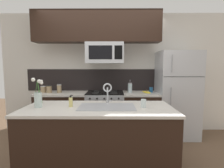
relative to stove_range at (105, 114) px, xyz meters
The scene contains 21 objects.
ground_plane 1.01m from the stove_range, 90.00° to the right, with size 10.00×10.00×0.00m, color brown.
rear_partition 0.97m from the stove_range, 51.72° to the left, with size 5.20×0.10×2.60m, color silver.
splash_band 0.76m from the stove_range, 90.00° to the left, with size 3.50×0.01×0.48m, color black.
back_counter_left 0.89m from the stove_range, behind, with size 1.05×0.65×0.91m.
back_counter_right 0.74m from the stove_range, ahead, with size 0.74×0.65×0.91m.
stove_range is the anchor object (origin of this frame).
microwave 1.26m from the stove_range, 89.84° to the right, with size 0.74×0.40×0.41m.
upper_cabinet_band 1.77m from the stove_range, 161.85° to the right, with size 2.49×0.34×0.60m, color black.
refrigerator 1.54m from the stove_range, ahead, with size 0.79×0.74×1.76m.
storage_jar_tall 1.39m from the stove_range, behind, with size 0.11×0.11×0.13m.
storage_jar_medium 1.28m from the stove_range, behind, with size 0.11×0.11×0.15m.
storage_jar_short 1.09m from the stove_range, behind, with size 0.09×0.09×0.17m.
banana_bunch 0.97m from the stove_range, ahead, with size 0.19×0.12×0.08m.
french_press 0.76m from the stove_range, ahead, with size 0.09×0.09×0.27m.
coffee_tin 1.09m from the stove_range, ahead, with size 0.08×0.08×0.11m, color #1E5184.
island_counter 1.25m from the stove_range, 91.52° to the right, with size 2.02×0.87×0.91m.
kitchen_sink 1.31m from the stove_range, 86.12° to the right, with size 0.76×0.44×0.16m.
sink_faucet 1.22m from the stove_range, 85.26° to the right, with size 0.14×0.14×0.31m.
dish_soap_bottle 1.40m from the stove_range, 108.35° to the right, with size 0.06×0.05×0.16m.
drinking_glass 1.49m from the stove_range, 65.61° to the right, with size 0.07×0.07×0.11m.
flower_vase 1.63m from the stove_range, 123.68° to the right, with size 0.17×0.10×0.40m.
Camera 1 is at (0.17, -2.68, 1.47)m, focal length 28.00 mm.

